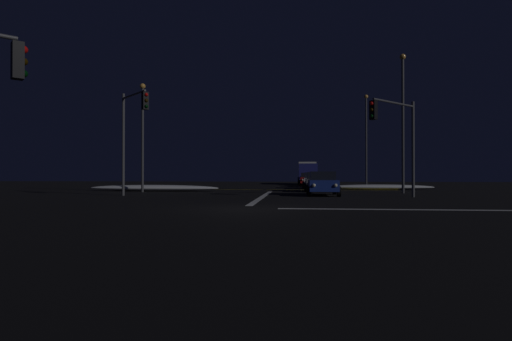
% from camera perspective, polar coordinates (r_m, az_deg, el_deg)
% --- Properties ---
extents(ground, '(120.00, 120.00, 0.10)m').
position_cam_1_polar(ground, '(16.97, -1.50, -5.41)').
color(ground, black).
extents(stop_line_north, '(0.35, 15.07, 0.01)m').
position_cam_1_polar(stop_line_north, '(25.67, 0.93, -3.62)').
color(stop_line_north, white).
rests_on(stop_line_north, ground).
extents(centre_line_ns, '(22.00, 0.15, 0.01)m').
position_cam_1_polar(centre_line_ns, '(37.24, 2.39, -2.65)').
color(centre_line_ns, yellow).
rests_on(centre_line_ns, ground).
extents(crosswalk_bar_east, '(15.07, 0.40, 0.01)m').
position_cam_1_polar(crosswalk_bar_east, '(18.15, 27.62, -4.86)').
color(crosswalk_bar_east, white).
rests_on(crosswalk_bar_east, ground).
extents(snow_bank_left_curb, '(10.81, 1.50, 0.51)m').
position_cam_1_polar(snow_bank_left_curb, '(34.87, -13.94, -2.37)').
color(snow_bank_left_curb, white).
rests_on(snow_bank_left_curb, ground).
extents(snow_bank_right_curb, '(9.31, 1.50, 0.47)m').
position_cam_1_polar(snow_bank_right_curb, '(38.53, 16.81, -2.21)').
color(snow_bank_right_curb, white).
rests_on(snow_bank_right_curb, ground).
extents(sedan_blue, '(2.02, 4.33, 1.57)m').
position_cam_1_polar(sedan_blue, '(27.51, 9.16, -1.74)').
color(sedan_blue, navy).
rests_on(sedan_blue, ground).
extents(sedan_gray, '(2.02, 4.33, 1.57)m').
position_cam_1_polar(sedan_gray, '(33.79, 8.42, -1.51)').
color(sedan_gray, slate).
rests_on(sedan_gray, ground).
extents(sedan_white, '(2.02, 4.33, 1.57)m').
position_cam_1_polar(sedan_white, '(40.43, 7.88, -1.35)').
color(sedan_white, silver).
rests_on(sedan_white, ground).
extents(sedan_silver, '(2.02, 4.33, 1.57)m').
position_cam_1_polar(sedan_silver, '(45.85, 7.92, -1.25)').
color(sedan_silver, '#B7B7BC').
rests_on(sedan_silver, ground).
extents(sedan_red, '(2.02, 4.33, 1.57)m').
position_cam_1_polar(sedan_red, '(51.19, 7.13, -1.17)').
color(sedan_red, maroon).
rests_on(sedan_red, ground).
extents(box_truck, '(2.68, 8.28, 3.08)m').
position_cam_1_polar(box_truck, '(57.91, 7.10, -0.19)').
color(box_truck, navy).
rests_on(box_truck, ground).
extents(traffic_signal_nw, '(2.67, 2.67, 6.66)m').
position_cam_1_polar(traffic_signal_nw, '(27.20, -16.76, 6.13)').
color(traffic_signal_nw, '#4C4C51').
rests_on(traffic_signal_nw, ground).
extents(traffic_signal_ne, '(3.21, 3.21, 5.83)m').
position_cam_1_polar(traffic_signal_ne, '(25.48, 18.82, 5.45)').
color(traffic_signal_ne, '#4C4C51').
rests_on(traffic_signal_ne, ground).
extents(streetlamp_left_near, '(0.44, 0.44, 8.49)m').
position_cam_1_polar(streetlamp_left_near, '(33.55, -15.38, 5.54)').
color(streetlamp_left_near, '#424247').
rests_on(streetlamp_left_near, ground).
extents(streetlamp_right_near, '(0.44, 0.44, 10.24)m').
position_cam_1_polar(streetlamp_right_near, '(32.41, 19.61, 7.38)').
color(streetlamp_right_near, '#424247').
rests_on(streetlamp_right_near, ground).
extents(streetlamp_right_far, '(0.44, 0.44, 10.32)m').
position_cam_1_polar(streetlamp_right_far, '(47.99, 14.97, 4.85)').
color(streetlamp_right_far, '#424247').
rests_on(streetlamp_right_far, ground).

